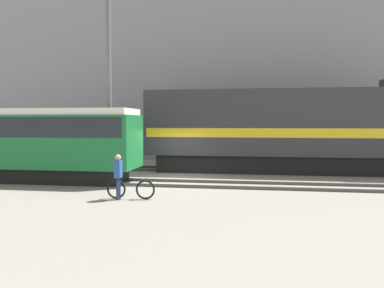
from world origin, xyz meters
name	(u,v)px	position (x,y,z in m)	size (l,w,h in m)	color
ground_plane	(174,179)	(0.00, 0.00, 0.00)	(120.00, 120.00, 0.00)	gray
track_near	(167,183)	(0.00, -1.67, 0.07)	(60.00, 1.50, 0.14)	#47423D
track_far	(186,169)	(0.00, 3.46, 0.07)	(60.00, 1.50, 0.14)	#47423D
building_backdrop	(204,68)	(0.00, 12.01, 7.24)	(34.90, 6.00, 14.48)	gray
freight_locomotive	(292,129)	(6.09, 3.46, 2.44)	(16.16, 3.04, 5.22)	black
streetcar	(30,140)	(-6.69, -1.67, 1.98)	(10.43, 2.54, 3.46)	black
bicycle	(131,189)	(-0.60, -5.03, 0.36)	(1.82, 0.44, 0.78)	black
person	(118,172)	(-1.02, -5.20, 1.01)	(0.24, 0.37, 1.66)	#232D4C
utility_pole_left	(109,85)	(-3.69, 0.89, 4.79)	(0.27, 0.27, 9.58)	#595959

